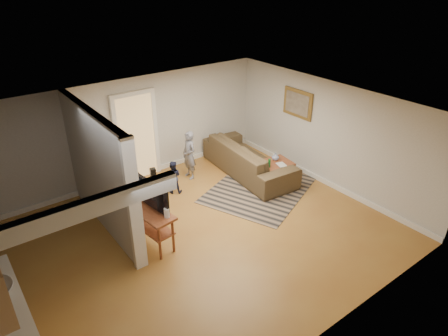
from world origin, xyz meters
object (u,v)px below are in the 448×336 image
(speaker_right, at_px, (109,191))
(child, at_px, (190,177))
(sofa, at_px, (248,172))
(tv_console, at_px, (149,212))
(coffee_table, at_px, (270,167))
(speaker_left, at_px, (155,192))
(toddler, at_px, (174,192))
(toy_basket, at_px, (125,201))

(speaker_right, bearing_deg, child, 27.27)
(sofa, xyz_separation_m, speaker_right, (-3.54, 0.35, 0.54))
(tv_console, relative_size, child, 1.04)
(sofa, relative_size, tv_console, 2.21)
(coffee_table, xyz_separation_m, speaker_right, (-3.76, 0.93, 0.20))
(coffee_table, height_order, speaker_left, speaker_left)
(coffee_table, relative_size, speaker_right, 1.08)
(tv_console, bearing_deg, speaker_right, 90.37)
(toddler, bearing_deg, speaker_left, 71.97)
(tv_console, bearing_deg, sofa, 9.95)
(speaker_left, height_order, child, speaker_left)
(sofa, xyz_separation_m, toy_basket, (-3.20, 0.39, 0.16))
(sofa, relative_size, toddler, 3.49)
(speaker_left, xyz_separation_m, toddler, (0.76, 0.57, -0.55))
(child, bearing_deg, speaker_right, -80.42)
(child, bearing_deg, toddler, -60.10)
(coffee_table, height_order, toddler, coffee_table)
(toy_basket, height_order, toddler, toddler)
(speaker_right, height_order, child, speaker_right)
(speaker_right, bearing_deg, toy_basket, 24.92)
(speaker_left, distance_m, child, 1.84)
(sofa, distance_m, child, 1.50)
(toy_basket, bearing_deg, speaker_left, -58.20)
(tv_console, distance_m, child, 2.77)
(speaker_right, height_order, toy_basket, speaker_right)
(toy_basket, distance_m, child, 1.91)
(toddler, bearing_deg, sofa, -153.46)
(child, bearing_deg, speaker_left, -55.93)
(toy_basket, bearing_deg, child, 9.31)
(sofa, relative_size, speaker_right, 2.60)
(toddler, bearing_deg, tv_console, 81.58)
(coffee_table, relative_size, toy_basket, 2.62)
(tv_console, bearing_deg, speaker_left, 48.04)
(tv_console, height_order, toy_basket, tv_console)
(tv_console, bearing_deg, coffee_table, 0.08)
(coffee_table, distance_m, tv_console, 3.60)
(sofa, height_order, toy_basket, sofa)
(speaker_right, relative_size, toy_basket, 2.43)
(tv_console, xyz_separation_m, toddler, (1.31, 1.38, -0.69))
(toy_basket, height_order, child, child)
(sofa, distance_m, coffee_table, 0.70)
(toy_basket, relative_size, toddler, 0.55)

